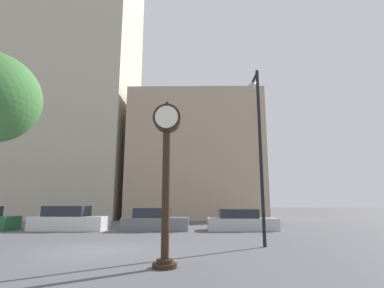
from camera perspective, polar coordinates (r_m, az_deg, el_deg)
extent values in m
plane|color=#515156|center=(11.94, -18.05, -18.73)|extent=(200.00, 200.00, 0.00)
cube|color=#BCB29E|center=(42.58, -21.67, 14.76)|extent=(15.36, 12.00, 39.47)
cube|color=tan|center=(35.62, 0.71, -2.91)|extent=(14.21, 12.00, 13.58)
cylinder|color=black|center=(8.54, -5.24, -22.06)|extent=(0.66, 0.66, 0.12)
cylinder|color=black|center=(8.52, -5.23, -21.34)|extent=(0.44, 0.44, 0.10)
cylinder|color=black|center=(8.39, -5.01, -9.28)|extent=(0.22, 0.22, 3.46)
cylinder|color=black|center=(8.72, -4.77, 4.85)|extent=(0.79, 0.36, 0.79)
cylinder|color=white|center=(8.54, -4.89, 5.19)|extent=(0.65, 0.02, 0.65)
cylinder|color=white|center=(8.90, -4.66, 4.51)|extent=(0.65, 0.02, 0.65)
sphere|color=black|center=(8.85, -4.72, 7.69)|extent=(0.12, 0.12, 0.12)
cube|color=silver|center=(20.89, -22.26, -13.79)|extent=(4.72, 2.02, 0.86)
cube|color=#232833|center=(20.96, -22.70, -11.69)|extent=(2.62, 1.71, 0.64)
cube|color=slate|center=(19.47, -6.93, -14.87)|extent=(4.08, 1.77, 0.79)
cube|color=#232833|center=(19.46, -7.49, -12.83)|extent=(2.25, 1.56, 0.58)
cube|color=#BCBCC1|center=(19.69, 9.51, -14.82)|extent=(4.34, 1.73, 0.75)
cube|color=#232833|center=(19.63, 8.80, -12.95)|extent=(2.39, 1.52, 0.56)
cylinder|color=black|center=(12.63, 12.95, -1.83)|extent=(0.14, 0.14, 7.33)
cylinder|color=black|center=(14.19, 11.80, 12.12)|extent=(0.11, 1.20, 0.11)
ellipsoid|color=silver|center=(14.70, 11.37, 10.85)|extent=(0.36, 0.60, 0.24)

